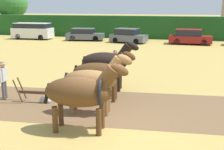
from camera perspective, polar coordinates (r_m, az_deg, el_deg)
ground_plane at (r=9.88m, az=-0.92°, el=-10.25°), size 240.00×240.00×0.00m
plowed_furrow_strip at (r=13.11m, az=-20.35°, el=-4.93°), size 26.00×6.53×0.01m
hedgerow at (r=35.90m, az=10.48°, el=9.48°), size 71.98×1.74×2.75m
tree_left at (r=46.13m, az=-19.73°, el=13.64°), size 4.74×4.74×6.79m
draft_horse_lead_left at (r=9.11m, az=-6.21°, el=-3.42°), size 2.90×1.24×2.39m
draft_horse_lead_right at (r=10.60m, az=-3.92°, el=-1.08°), size 2.80×1.03×2.41m
draft_horse_trail_left at (r=12.13m, az=-2.32°, el=0.60°), size 2.88×1.05×2.26m
draft_horse_trail_right at (r=13.63m, az=-1.06°, el=2.69°), size 2.93×1.19×2.44m
plow at (r=12.44m, az=-15.18°, el=-4.01°), size 1.59×0.49×1.13m
farmer_at_plow at (r=13.17m, az=-21.25°, el=-0.40°), size 0.43×0.65×1.71m
farmer_beside_team at (r=15.44m, az=0.68°, el=2.52°), size 0.49×0.49×1.69m
parked_van at (r=36.13m, az=-15.85°, el=8.64°), size 4.88×2.09×1.96m
parked_car_left at (r=33.46m, az=-5.57°, el=8.18°), size 4.54×2.35×1.44m
parked_car_center_left at (r=31.44m, az=3.29°, el=7.94°), size 4.27×2.59×1.57m
parked_car_center at (r=31.20m, az=15.51°, el=7.44°), size 4.44×1.88×1.59m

